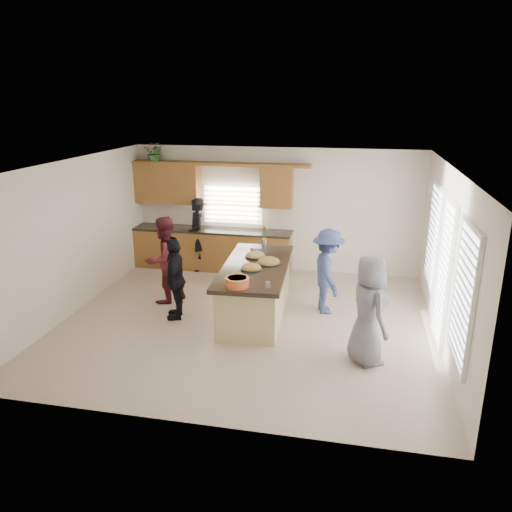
% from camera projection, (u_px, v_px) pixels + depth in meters
% --- Properties ---
extents(floor, '(6.50, 6.50, 0.00)m').
position_uv_depth(floor, '(247.00, 321.00, 8.95)').
color(floor, '#BEA98D').
rests_on(floor, ground).
extents(room_shell, '(6.52, 6.02, 2.81)m').
position_uv_depth(room_shell, '(246.00, 218.00, 8.37)').
color(room_shell, silver).
rests_on(room_shell, ground).
extents(back_cabinetry, '(4.08, 0.66, 2.46)m').
position_uv_depth(back_cabinetry, '(211.00, 230.00, 11.50)').
color(back_cabinetry, olive).
rests_on(back_cabinetry, ground).
extents(right_wall_glazing, '(0.06, 4.00, 2.25)m').
position_uv_depth(right_wall_glazing, '(445.00, 265.00, 7.80)').
color(right_wall_glazing, white).
rests_on(right_wall_glazing, ground).
extents(island, '(1.29, 2.76, 0.95)m').
position_uv_depth(island, '(256.00, 291.00, 9.15)').
color(island, '#D2C183').
rests_on(island, ground).
extents(platter_front, '(0.39, 0.39, 0.16)m').
position_uv_depth(platter_front, '(251.00, 268.00, 8.76)').
color(platter_front, black).
rests_on(platter_front, island).
extents(platter_mid, '(0.46, 0.46, 0.18)m').
position_uv_depth(platter_mid, '(269.00, 262.00, 9.07)').
color(platter_mid, black).
rests_on(platter_mid, island).
extents(platter_back, '(0.40, 0.40, 0.16)m').
position_uv_depth(platter_back, '(255.00, 256.00, 9.45)').
color(platter_back, black).
rests_on(platter_back, island).
extents(salad_bowl, '(0.38, 0.38, 0.16)m').
position_uv_depth(salad_bowl, '(237.00, 281.00, 7.95)').
color(salad_bowl, orange).
rests_on(salad_bowl, island).
extents(clear_cup, '(0.08, 0.08, 0.10)m').
position_uv_depth(clear_cup, '(268.00, 285.00, 7.92)').
color(clear_cup, white).
rests_on(clear_cup, island).
extents(plate_stack, '(0.21, 0.21, 0.04)m').
position_uv_depth(plate_stack, '(256.00, 248.00, 9.93)').
color(plate_stack, '#C09CE4').
rests_on(plate_stack, island).
extents(flower_vase, '(0.14, 0.14, 0.41)m').
position_uv_depth(flower_vase, '(264.00, 235.00, 10.11)').
color(flower_vase, silver).
rests_on(flower_vase, island).
extents(potted_plant, '(0.44, 0.39, 0.48)m').
position_uv_depth(potted_plant, '(155.00, 153.00, 11.31)').
color(potted_plant, '#306A2A').
rests_on(potted_plant, back_cabinetry).
extents(woman_left_back, '(0.66, 0.73, 1.69)m').
position_uv_depth(woman_left_back, '(197.00, 235.00, 11.40)').
color(woman_left_back, black).
rests_on(woman_left_back, ground).
extents(woman_left_mid, '(0.97, 1.04, 1.70)m').
position_uv_depth(woman_left_mid, '(164.00, 260.00, 9.61)').
color(woman_left_mid, maroon).
rests_on(woman_left_mid, ground).
extents(woman_left_front, '(0.56, 0.93, 1.48)m').
position_uv_depth(woman_left_front, '(176.00, 279.00, 8.91)').
color(woman_left_front, black).
rests_on(woman_left_front, ground).
extents(woman_right_back, '(0.86, 1.15, 1.59)m').
position_uv_depth(woman_right_back, '(328.00, 272.00, 9.13)').
color(woman_right_back, navy).
rests_on(woman_right_back, ground).
extents(woman_right_front, '(0.85, 0.98, 1.69)m').
position_uv_depth(woman_right_front, '(368.00, 310.00, 7.36)').
color(woman_right_front, slate).
rests_on(woman_right_front, ground).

